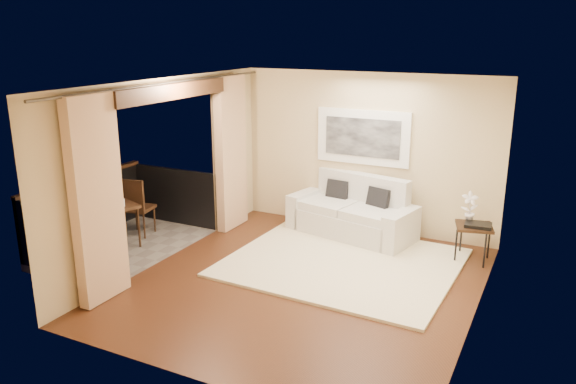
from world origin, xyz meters
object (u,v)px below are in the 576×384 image
Objects in this scene: sofa at (354,215)px; side_table at (474,229)px; balcony_chair_near at (104,223)px; ice_bucket at (111,196)px; bistro_table at (114,210)px; orchid at (470,207)px; balcony_chair_far at (135,203)px.

sofa is 2.00m from side_table.
ice_bucket is at bearing 142.54° from balcony_chair_near.
balcony_chair_near is at bearing -61.28° from bistro_table.
side_table is at bearing 21.94° from bistro_table.
sofa is 3.96m from ice_bucket.
side_table is 5.60m from ice_bucket.
orchid is 5.35m from balcony_chair_far.
sofa is at bearing 33.98° from ice_bucket.
side_table is 5.51m from bistro_table.
balcony_chair_far is at bearing 87.51° from ice_bucket.
orchid reaches higher than side_table.
orchid is at bearing 21.89° from ice_bucket.
balcony_chair_far is 5.03× the size of ice_bucket.
balcony_chair_near reaches higher than side_table.
ice_bucket is at bearing -158.11° from orchid.
side_table is at bearing -175.50° from balcony_chair_far.
ice_bucket reaches higher than side_table.
bistro_table is (-3.12, -2.30, 0.30)m from sofa.
bistro_table is (-5.00, -2.17, -0.14)m from orchid.
balcony_chair_near reaches higher than bistro_table.
orchid is at bearing -174.03° from balcony_chair_far.
orchid reaches higher than bistro_table.
side_table is at bearing 20.41° from ice_bucket.
sofa is 11.24× the size of ice_bucket.
balcony_chair_near is (0.37, -1.09, 0.04)m from balcony_chair_far.
side_table is 1.33× the size of orchid.
balcony_chair_far is at bearing -163.11° from orchid.
orchid is 5.46m from bistro_table.
bistro_table is 4.00× the size of ice_bucket.
balcony_chair_far is at bearing -140.49° from sofa.
ice_bucket is (-0.02, -0.51, 0.26)m from balcony_chair_far.
sofa is 4.76× the size of orchid.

